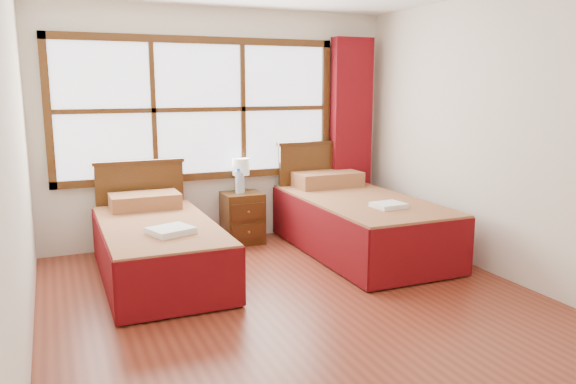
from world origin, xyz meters
name	(u,v)px	position (x,y,z in m)	size (l,w,h in m)	color
floor	(303,307)	(0.00, 0.00, 0.00)	(4.50, 4.50, 0.00)	maroon
wall_back	(221,127)	(0.00, 2.25, 1.30)	(4.00, 4.00, 0.00)	silver
wall_left	(15,160)	(-2.00, 0.00, 1.30)	(4.50, 4.50, 0.00)	silver
wall_right	(505,137)	(2.00, 0.00, 1.30)	(4.50, 4.50, 0.00)	silver
window	(199,110)	(-0.25, 2.21, 1.50)	(3.16, 0.06, 1.56)	white
curtain	(351,135)	(1.60, 2.11, 1.17)	(0.50, 0.16, 2.30)	maroon
bed_left	(158,245)	(-0.94, 1.20, 0.30)	(1.01, 2.03, 0.98)	#42230D
bed_right	(357,221)	(1.19, 1.20, 0.34)	(1.13, 2.20, 1.10)	#42230D
nightstand	(243,218)	(0.16, 1.99, 0.29)	(0.43, 0.43, 0.57)	#48290F
towels_left	(171,230)	(-0.90, 0.73, 0.55)	(0.42, 0.39, 0.05)	white
towels_right	(389,205)	(1.21, 0.64, 0.61)	(0.31, 0.28, 0.05)	white
lamp	(241,168)	(0.19, 2.13, 0.84)	(0.19, 0.19, 0.37)	gold
bottle_near	(239,182)	(0.12, 2.00, 0.70)	(0.07, 0.07, 0.28)	#ADC7DF
bottle_far	(242,184)	(0.15, 1.99, 0.68)	(0.06, 0.06, 0.22)	#ADC7DF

